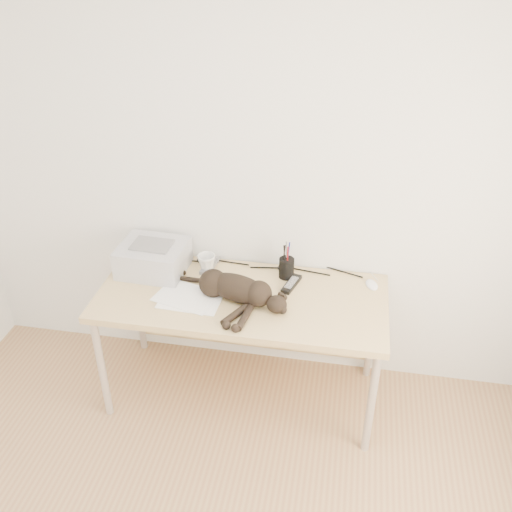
% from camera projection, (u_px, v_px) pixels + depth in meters
% --- Properties ---
extents(wall_back, '(3.50, 0.00, 3.50)m').
position_uv_depth(wall_back, '(253.00, 176.00, 3.15)').
color(wall_back, white).
rests_on(wall_back, floor).
extents(desk, '(1.60, 0.70, 0.74)m').
position_uv_depth(desk, '(245.00, 305.00, 3.29)').
color(desk, tan).
rests_on(desk, floor).
extents(printer, '(0.39, 0.34, 0.18)m').
position_uv_depth(printer, '(153.00, 258.00, 3.32)').
color(printer, '#B7B7BC').
rests_on(printer, desk).
extents(papers, '(0.39, 0.31, 0.01)m').
position_uv_depth(papers, '(189.00, 298.00, 3.12)').
color(papers, white).
rests_on(papers, desk).
extents(cat, '(0.68, 0.44, 0.16)m').
position_uv_depth(cat, '(234.00, 289.00, 3.08)').
color(cat, black).
rests_on(cat, desk).
extents(mug, '(0.15, 0.15, 0.10)m').
position_uv_depth(mug, '(207.00, 263.00, 3.34)').
color(mug, white).
rests_on(mug, desk).
extents(pen_cup, '(0.09, 0.09, 0.22)m').
position_uv_depth(pen_cup, '(286.00, 268.00, 3.27)').
color(pen_cup, black).
rests_on(pen_cup, desk).
extents(remote_grey, '(0.09, 0.20, 0.02)m').
position_uv_depth(remote_grey, '(210.00, 265.00, 3.39)').
color(remote_grey, slate).
rests_on(remote_grey, desk).
extents(remote_black, '(0.10, 0.20, 0.02)m').
position_uv_depth(remote_black, '(291.00, 284.00, 3.22)').
color(remote_black, black).
rests_on(remote_black, desk).
extents(mouse, '(0.10, 0.12, 0.04)m').
position_uv_depth(mouse, '(372.00, 283.00, 3.22)').
color(mouse, white).
rests_on(mouse, desk).
extents(cable_tangle, '(1.36, 0.09, 0.01)m').
position_uv_depth(cable_tangle, '(252.00, 265.00, 3.40)').
color(cable_tangle, black).
rests_on(cable_tangle, desk).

